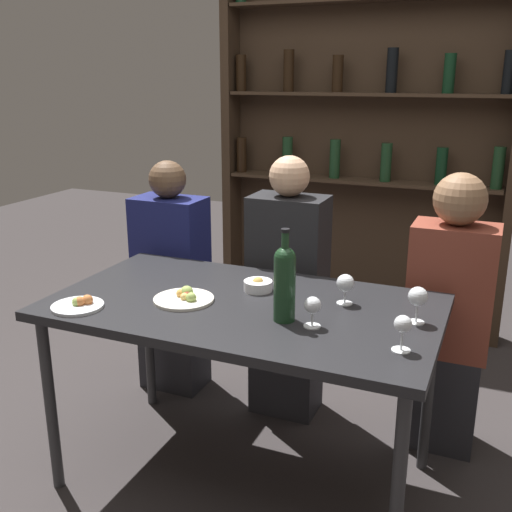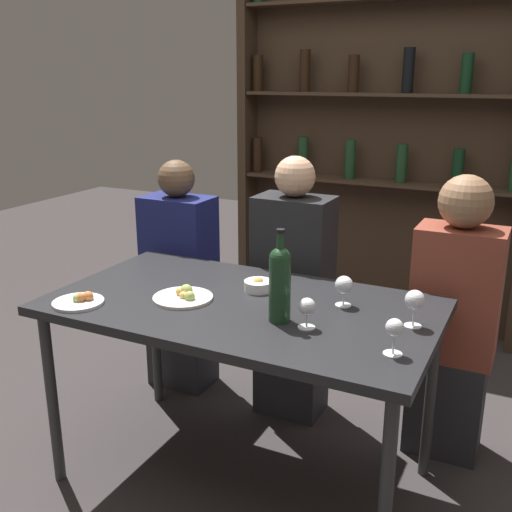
{
  "view_description": "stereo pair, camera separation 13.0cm",
  "coord_description": "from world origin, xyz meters",
  "px_view_note": "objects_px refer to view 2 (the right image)",
  "views": [
    {
      "loc": [
        0.87,
        -1.93,
        1.6
      ],
      "look_at": [
        0.0,
        0.12,
        0.92
      ],
      "focal_mm": 42.0,
      "sensor_mm": 36.0,
      "label": 1
    },
    {
      "loc": [
        0.99,
        -1.87,
        1.6
      ],
      "look_at": [
        0.0,
        0.12,
        0.92
      ],
      "focal_mm": 42.0,
      "sensor_mm": 36.0,
      "label": 2
    }
  ],
  "objects_px": {
    "wine_glass_3": "(344,286)",
    "food_plate_0": "(184,296)",
    "seated_person_center": "(293,297)",
    "food_plate_1": "(80,301)",
    "snack_bowl": "(258,285)",
    "wine_glass_1": "(415,301)",
    "wine_glass_0": "(394,330)",
    "wine_bottle": "(280,281)",
    "wine_glass_2": "(307,308)",
    "seated_person_right": "(453,326)",
    "seated_person_left": "(180,283)"
  },
  "relations": [
    {
      "from": "snack_bowl",
      "to": "food_plate_0",
      "type": "bearing_deg",
      "value": -135.15
    },
    {
      "from": "seated_person_right",
      "to": "food_plate_0",
      "type": "bearing_deg",
      "value": -145.16
    },
    {
      "from": "wine_bottle",
      "to": "snack_bowl",
      "type": "height_order",
      "value": "wine_bottle"
    },
    {
      "from": "seated_person_left",
      "to": "seated_person_right",
      "type": "height_order",
      "value": "seated_person_right"
    },
    {
      "from": "wine_glass_2",
      "to": "food_plate_1",
      "type": "bearing_deg",
      "value": -168.63
    },
    {
      "from": "wine_bottle",
      "to": "food_plate_1",
      "type": "height_order",
      "value": "wine_bottle"
    },
    {
      "from": "seated_person_left",
      "to": "seated_person_center",
      "type": "xyz_separation_m",
      "value": [
        0.63,
        0.0,
        0.03
      ]
    },
    {
      "from": "wine_glass_2",
      "to": "food_plate_1",
      "type": "xyz_separation_m",
      "value": [
        -0.85,
        -0.17,
        -0.06
      ]
    },
    {
      "from": "seated_person_left",
      "to": "wine_glass_1",
      "type": "bearing_deg",
      "value": -21.55
    },
    {
      "from": "wine_glass_3",
      "to": "seated_person_center",
      "type": "relative_size",
      "value": 0.09
    },
    {
      "from": "wine_bottle",
      "to": "seated_person_right",
      "type": "height_order",
      "value": "seated_person_right"
    },
    {
      "from": "food_plate_0",
      "to": "wine_glass_3",
      "type": "bearing_deg",
      "value": 20.04
    },
    {
      "from": "wine_glass_1",
      "to": "wine_glass_3",
      "type": "xyz_separation_m",
      "value": [
        -0.28,
        0.08,
        -0.01
      ]
    },
    {
      "from": "wine_glass_0",
      "to": "food_plate_0",
      "type": "bearing_deg",
      "value": 172.17
    },
    {
      "from": "wine_bottle",
      "to": "seated_person_left",
      "type": "xyz_separation_m",
      "value": [
        -0.86,
        0.67,
        -0.35
      ]
    },
    {
      "from": "food_plate_0",
      "to": "seated_person_center",
      "type": "xyz_separation_m",
      "value": [
        0.19,
        0.64,
        -0.19
      ]
    },
    {
      "from": "seated_person_right",
      "to": "wine_glass_0",
      "type": "bearing_deg",
      "value": -96.02
    },
    {
      "from": "wine_glass_0",
      "to": "wine_glass_2",
      "type": "height_order",
      "value": "wine_glass_0"
    },
    {
      "from": "seated_person_right",
      "to": "seated_person_center",
      "type": "bearing_deg",
      "value": 180.0
    },
    {
      "from": "wine_glass_2",
      "to": "seated_person_left",
      "type": "xyz_separation_m",
      "value": [
        -0.97,
        0.68,
        -0.28
      ]
    },
    {
      "from": "food_plate_0",
      "to": "food_plate_1",
      "type": "distance_m",
      "value": 0.39
    },
    {
      "from": "wine_glass_0",
      "to": "seated_person_center",
      "type": "xyz_separation_m",
      "value": [
        -0.65,
        0.75,
        -0.26
      ]
    },
    {
      "from": "wine_glass_1",
      "to": "wine_glass_2",
      "type": "relative_size",
      "value": 1.21
    },
    {
      "from": "wine_glass_3",
      "to": "food_plate_0",
      "type": "distance_m",
      "value": 0.61
    },
    {
      "from": "food_plate_0",
      "to": "seated_person_left",
      "type": "relative_size",
      "value": 0.19
    },
    {
      "from": "food_plate_0",
      "to": "snack_bowl",
      "type": "height_order",
      "value": "snack_bowl"
    },
    {
      "from": "snack_bowl",
      "to": "seated_person_left",
      "type": "relative_size",
      "value": 0.1
    },
    {
      "from": "wine_glass_1",
      "to": "snack_bowl",
      "type": "relative_size",
      "value": 1.15
    },
    {
      "from": "seated_person_center",
      "to": "seated_person_right",
      "type": "bearing_deg",
      "value": 0.0
    },
    {
      "from": "wine_glass_1",
      "to": "food_plate_0",
      "type": "distance_m",
      "value": 0.86
    },
    {
      "from": "wine_glass_0",
      "to": "wine_glass_2",
      "type": "relative_size",
      "value": 1.09
    },
    {
      "from": "wine_glass_0",
      "to": "seated_person_left",
      "type": "height_order",
      "value": "seated_person_left"
    },
    {
      "from": "wine_bottle",
      "to": "wine_glass_1",
      "type": "xyz_separation_m",
      "value": [
        0.43,
        0.16,
        -0.06
      ]
    },
    {
      "from": "wine_glass_0",
      "to": "food_plate_0",
      "type": "relative_size",
      "value": 0.51
    },
    {
      "from": "wine_glass_1",
      "to": "food_plate_0",
      "type": "bearing_deg",
      "value": -171.37
    },
    {
      "from": "wine_glass_3",
      "to": "food_plate_0",
      "type": "height_order",
      "value": "wine_glass_3"
    },
    {
      "from": "seated_person_right",
      "to": "snack_bowl",
      "type": "bearing_deg",
      "value": -148.82
    },
    {
      "from": "seated_person_left",
      "to": "seated_person_right",
      "type": "bearing_deg",
      "value": 0.0
    },
    {
      "from": "wine_glass_2",
      "to": "wine_glass_3",
      "type": "height_order",
      "value": "wine_glass_3"
    },
    {
      "from": "wine_glass_1",
      "to": "seated_person_right",
      "type": "bearing_deg",
      "value": 82.07
    },
    {
      "from": "wine_glass_3",
      "to": "seated_person_right",
      "type": "relative_size",
      "value": 0.09
    },
    {
      "from": "wine_glass_1",
      "to": "snack_bowl",
      "type": "height_order",
      "value": "wine_glass_1"
    },
    {
      "from": "food_plate_0",
      "to": "seated_person_right",
      "type": "bearing_deg",
      "value": 34.84
    },
    {
      "from": "food_plate_0",
      "to": "seated_person_center",
      "type": "distance_m",
      "value": 0.69
    },
    {
      "from": "food_plate_1",
      "to": "seated_person_right",
      "type": "xyz_separation_m",
      "value": [
        1.24,
        0.85,
        -0.19
      ]
    },
    {
      "from": "food_plate_1",
      "to": "seated_person_center",
      "type": "xyz_separation_m",
      "value": [
        0.51,
        0.85,
        -0.19
      ]
    },
    {
      "from": "wine_glass_3",
      "to": "food_plate_1",
      "type": "relative_size",
      "value": 0.61
    },
    {
      "from": "seated_person_center",
      "to": "seated_person_right",
      "type": "relative_size",
      "value": 1.03
    },
    {
      "from": "wine_bottle",
      "to": "snack_bowl",
      "type": "xyz_separation_m",
      "value": [
        -0.2,
        0.24,
        -0.13
      ]
    },
    {
      "from": "wine_glass_3",
      "to": "snack_bowl",
      "type": "xyz_separation_m",
      "value": [
        -0.36,
        0.0,
        -0.06
      ]
    }
  ]
}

